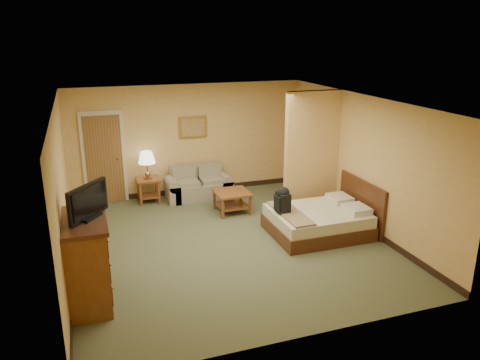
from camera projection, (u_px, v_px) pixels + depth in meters
name	position (u px, v px, depth m)	size (l,w,h in m)	color
floor	(228.00, 242.00, 8.66)	(6.00, 6.00, 0.00)	#515738
ceiling	(227.00, 102.00, 7.88)	(6.00, 6.00, 0.00)	white
back_wall	(189.00, 140.00, 10.97)	(5.50, 0.02, 2.60)	#DFAD5F
left_wall	(62.00, 192.00, 7.42)	(0.02, 6.00, 2.60)	#DFAD5F
right_wall	(361.00, 162.00, 9.12)	(0.02, 6.00, 2.60)	#DFAD5F
partition	(312.00, 153.00, 9.77)	(1.20, 0.15, 2.60)	#DFAD5F
door	(104.00, 158.00, 10.42)	(0.94, 0.16, 2.10)	beige
baseboard	(191.00, 190.00, 11.34)	(5.50, 0.02, 0.12)	black
loveseat	(199.00, 188.00, 10.93)	(1.51, 0.70, 0.76)	gray
side_table	(148.00, 187.00, 10.62)	(0.51, 0.51, 0.56)	brown
table_lamp	(147.00, 158.00, 10.41)	(0.38, 0.38, 0.63)	#A06E3B
coffee_table	(232.00, 197.00, 10.04)	(0.72, 0.72, 0.46)	brown
wall_picture	(193.00, 127.00, 10.89)	(0.67, 0.04, 0.52)	#B78E3F
dresser	(87.00, 261.00, 6.57)	(0.64, 1.21, 1.29)	brown
tv	(88.00, 202.00, 6.34)	(0.54, 0.65, 0.48)	black
bed	(321.00, 220.00, 8.99)	(1.88, 1.51, 0.98)	#442010
backpack	(283.00, 199.00, 8.70)	(0.24, 0.30, 0.51)	black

